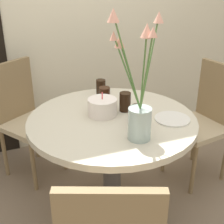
# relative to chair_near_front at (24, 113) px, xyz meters

# --- Properties ---
(ground_plane) EXTENTS (16.00, 16.00, 0.00)m
(ground_plane) POSITION_rel_chair_near_front_xyz_m (0.47, -0.71, -0.53)
(ground_plane) COLOR #7A6651
(wall_back) EXTENTS (8.00, 0.05, 2.60)m
(wall_back) POSITION_rel_chair_near_front_xyz_m (0.47, 0.41, 0.77)
(wall_back) COLOR beige
(wall_back) RESTS_ON ground_plane
(dining_table) EXTENTS (1.06, 1.06, 0.72)m
(dining_table) POSITION_rel_chair_near_front_xyz_m (0.47, -0.71, 0.06)
(dining_table) COLOR beige
(dining_table) RESTS_ON ground_plane
(chair_near_front) EXTENTS (0.56, 0.56, 0.93)m
(chair_near_front) POSITION_rel_chair_near_front_xyz_m (0.00, 0.00, 0.00)
(chair_near_front) COLOR tan
(chair_near_front) RESTS_ON ground_plane
(chair_left_flank) EXTENTS (0.46, 0.46, 0.93)m
(chair_left_flank) POSITION_rel_chair_near_front_xyz_m (1.31, -0.57, 0.00)
(chair_left_flank) COLOR tan
(chair_left_flank) RESTS_ON ground_plane
(birthday_cake) EXTENTS (0.18, 0.18, 0.15)m
(birthday_cake) POSITION_rel_chair_near_front_xyz_m (0.43, -0.64, 0.25)
(birthday_cake) COLOR white
(birthday_cake) RESTS_ON dining_table
(flower_vase) EXTENTS (0.31, 0.26, 0.68)m
(flower_vase) POSITION_rel_chair_near_front_xyz_m (0.51, -0.99, 0.41)
(flower_vase) COLOR #9EB2AD
(flower_vase) RESTS_ON dining_table
(side_plate) EXTENTS (0.22, 0.22, 0.01)m
(side_plate) POSITION_rel_chair_near_front_xyz_m (0.81, -0.87, 0.20)
(side_plate) COLOR silver
(side_plate) RESTS_ON dining_table
(drink_glass_0) EXTENTS (0.07, 0.07, 0.12)m
(drink_glass_0) POSITION_rel_chair_near_front_xyz_m (0.58, -0.84, 0.25)
(drink_glass_0) COLOR black
(drink_glass_0) RESTS_ON dining_table
(drink_glass_1) EXTENTS (0.07, 0.07, 0.12)m
(drink_glass_1) POSITION_rel_chair_near_front_xyz_m (0.59, -0.64, 0.26)
(drink_glass_1) COLOR black
(drink_glass_1) RESTS_ON dining_table
(drink_glass_2) EXTENTS (0.07, 0.07, 0.12)m
(drink_glass_2) POSITION_rel_chair_near_front_xyz_m (0.54, -0.32, 0.25)
(drink_glass_2) COLOR black
(drink_glass_2) RESTS_ON dining_table
(drink_glass_3) EXTENTS (0.07, 0.07, 0.13)m
(drink_glass_3) POSITION_rel_chair_near_front_xyz_m (0.50, -0.50, 0.26)
(drink_glass_3) COLOR #33190C
(drink_glass_3) RESTS_ON dining_table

